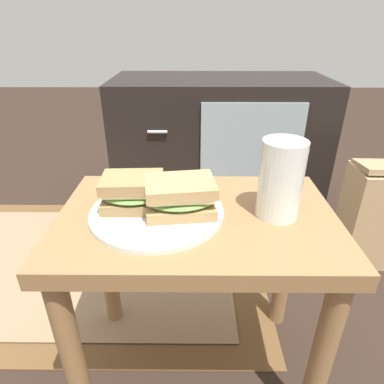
{
  "coord_description": "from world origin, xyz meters",
  "views": [
    {
      "loc": [
        -0.01,
        -0.57,
        0.81
      ],
      "look_at": [
        -0.01,
        0.0,
        0.51
      ],
      "focal_mm": 30.83,
      "sensor_mm": 36.0,
      "label": 1
    }
  ],
  "objects_px": {
    "paper_bag": "(373,214)",
    "tv_cabinet": "(218,141)",
    "sandwich_front": "(133,192)",
    "beer_glass": "(281,181)",
    "sandwich_back": "(180,196)",
    "plate": "(157,211)"
  },
  "relations": [
    {
      "from": "beer_glass",
      "to": "plate",
      "type": "bearing_deg",
      "value": 178.61
    },
    {
      "from": "sandwich_front",
      "to": "beer_glass",
      "type": "relative_size",
      "value": 0.83
    },
    {
      "from": "plate",
      "to": "paper_bag",
      "type": "xyz_separation_m",
      "value": [
        0.71,
        0.44,
        -0.27
      ]
    },
    {
      "from": "tv_cabinet",
      "to": "paper_bag",
      "type": "bearing_deg",
      "value": -44.04
    },
    {
      "from": "sandwich_back",
      "to": "beer_glass",
      "type": "distance_m",
      "value": 0.19
    },
    {
      "from": "plate",
      "to": "sandwich_front",
      "type": "distance_m",
      "value": 0.06
    },
    {
      "from": "plate",
      "to": "sandwich_back",
      "type": "height_order",
      "value": "sandwich_back"
    },
    {
      "from": "sandwich_back",
      "to": "beer_glass",
      "type": "xyz_separation_m",
      "value": [
        0.19,
        0.0,
        0.03
      ]
    },
    {
      "from": "plate",
      "to": "beer_glass",
      "type": "distance_m",
      "value": 0.25
    },
    {
      "from": "sandwich_front",
      "to": "sandwich_back",
      "type": "relative_size",
      "value": 0.84
    },
    {
      "from": "paper_bag",
      "to": "sandwich_back",
      "type": "bearing_deg",
      "value": -146.02
    },
    {
      "from": "tv_cabinet",
      "to": "sandwich_front",
      "type": "xyz_separation_m",
      "value": [
        -0.24,
        -0.94,
        0.21
      ]
    },
    {
      "from": "plate",
      "to": "paper_bag",
      "type": "bearing_deg",
      "value": 31.66
    },
    {
      "from": "paper_bag",
      "to": "tv_cabinet",
      "type": "bearing_deg",
      "value": 135.96
    },
    {
      "from": "sandwich_back",
      "to": "beer_glass",
      "type": "relative_size",
      "value": 0.99
    },
    {
      "from": "sandwich_front",
      "to": "paper_bag",
      "type": "height_order",
      "value": "sandwich_front"
    },
    {
      "from": "sandwich_back",
      "to": "beer_glass",
      "type": "bearing_deg",
      "value": 0.89
    },
    {
      "from": "tv_cabinet",
      "to": "sandwich_back",
      "type": "distance_m",
      "value": 0.99
    },
    {
      "from": "plate",
      "to": "paper_bag",
      "type": "relative_size",
      "value": 0.68
    },
    {
      "from": "plate",
      "to": "beer_glass",
      "type": "height_order",
      "value": "beer_glass"
    },
    {
      "from": "sandwich_back",
      "to": "paper_bag",
      "type": "relative_size",
      "value": 0.39
    },
    {
      "from": "sandwich_front",
      "to": "sandwich_back",
      "type": "height_order",
      "value": "same"
    }
  ]
}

